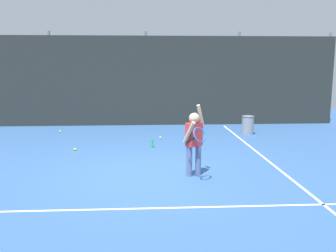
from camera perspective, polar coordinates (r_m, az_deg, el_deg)
The scene contains 15 objects.
ground_plane at distance 7.19m, azimuth -3.37°, elevation -7.43°, with size 20.00×20.00×0.00m, color #335B93.
court_line_baseline at distance 5.56m, azimuth -3.37°, elevation -12.60°, with size 9.00×0.05×0.00m, color white.
court_line_sideline at distance 8.58m, azimuth 14.88°, elevation -4.93°, with size 0.05×9.00×0.00m, color white.
back_fence_windscreen at distance 12.78m, azimuth -3.44°, elevation 6.94°, with size 13.19×0.08×3.05m, color #282D2B.
fence_post_1 at distance 13.24m, azimuth -17.64°, elevation 6.93°, with size 0.09×0.09×3.20m, color slate.
fence_post_2 at distance 12.83m, azimuth -3.45°, elevation 7.29°, with size 0.09×0.09×3.20m, color slate.
fence_post_3 at distance 13.23m, azimuth 10.76°, elevation 7.20°, with size 0.09×0.09×3.20m, color slate.
fence_post_4 at distance 14.35m, azimuth 23.43°, elevation 6.76°, with size 0.09×0.09×3.20m, color slate.
tennis_player at distance 6.92m, azimuth 4.08°, elevation -1.92°, with size 0.47×0.86×1.35m.
ball_hopper at distance 11.41m, azimuth 12.23°, elevation 0.18°, with size 0.38×0.38×0.56m.
water_bottle at distance 9.39m, azimuth -2.51°, elevation -2.70°, with size 0.07×0.07×0.22m, color green.
tennis_ball_0 at distance 10.50m, azimuth -1.20°, elevation -1.81°, with size 0.07×0.07×0.07m, color #CCE033.
tennis_ball_1 at distance 9.35m, azimuth -14.18°, elevation -3.52°, with size 0.07×0.07×0.07m, color #CCE033.
tennis_ball_3 at distance 11.95m, azimuth -16.33°, elevation -0.81°, with size 0.07×0.07×0.07m, color #CCE033.
tennis_ball_4 at distance 12.35m, azimuth 13.01°, elevation -0.35°, with size 0.07×0.07×0.07m, color #CCE033.
Camera 1 is at (0.02, -6.88, 2.09)m, focal length 39.41 mm.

